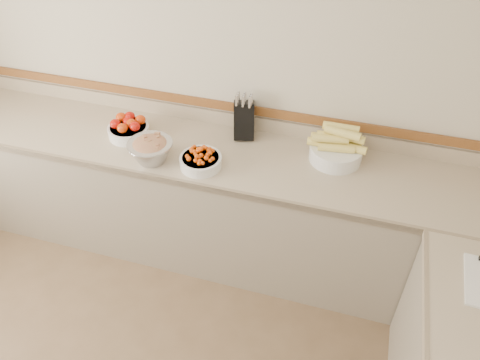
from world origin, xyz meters
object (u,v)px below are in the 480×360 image
(knife_block, at_px, (244,119))
(corn_bowl, at_px, (336,148))
(tomato_bowl, at_px, (128,128))
(rhubarb_bowl, at_px, (151,149))
(cherry_tomato_bowl, at_px, (200,160))

(knife_block, bearing_deg, corn_bowl, -7.50)
(knife_block, xyz_separation_m, tomato_bowl, (-0.72, -0.21, -0.07))
(tomato_bowl, distance_m, rhubarb_bowl, 0.32)
(knife_block, distance_m, rhubarb_bowl, 0.63)
(knife_block, bearing_deg, cherry_tomato_bowl, -113.28)
(tomato_bowl, relative_size, corn_bowl, 0.75)
(tomato_bowl, bearing_deg, corn_bowl, 5.53)
(rhubarb_bowl, bearing_deg, knife_block, 40.93)
(tomato_bowl, bearing_deg, cherry_tomato_bowl, -16.82)
(cherry_tomato_bowl, relative_size, rhubarb_bowl, 0.93)
(knife_block, bearing_deg, rhubarb_bowl, -139.07)
(tomato_bowl, relative_size, rhubarb_bowl, 0.97)
(corn_bowl, relative_size, rhubarb_bowl, 1.29)
(tomato_bowl, distance_m, corn_bowl, 1.34)
(knife_block, distance_m, cherry_tomato_bowl, 0.42)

